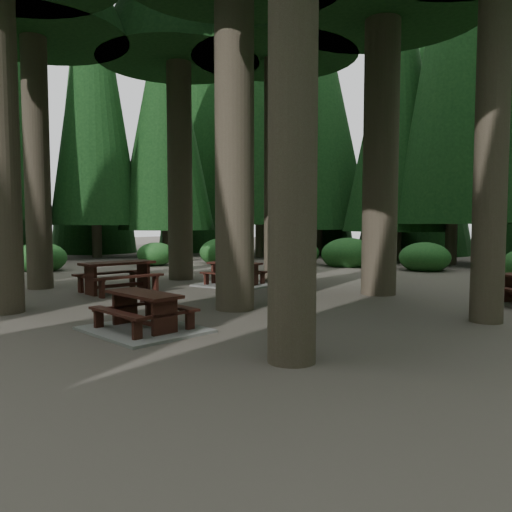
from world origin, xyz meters
The scene contains 5 objects.
ground centered at (0.00, 0.00, 0.00)m, with size 80.00×80.00×0.00m, color #524C42.
picnic_table_a centered at (0.91, -2.44, 0.22)m, with size 2.21×1.92×0.68m.
picnic_table_b centered at (-3.32, 0.29, 0.55)m, with size 1.87×2.16×0.83m.
picnic_table_c centered at (-1.70, 3.25, 0.23)m, with size 2.19×1.86×0.70m.
shrub_ring centered at (0.70, 0.75, 0.40)m, with size 23.86×24.64×1.49m.
Camera 1 is at (7.61, -8.14, 1.91)m, focal length 35.00 mm.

